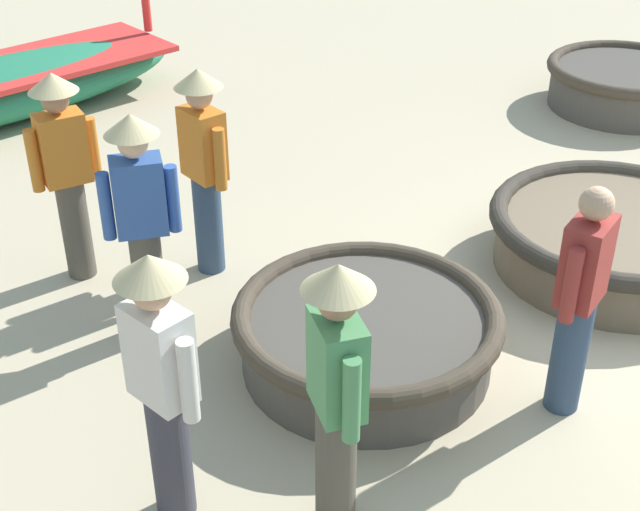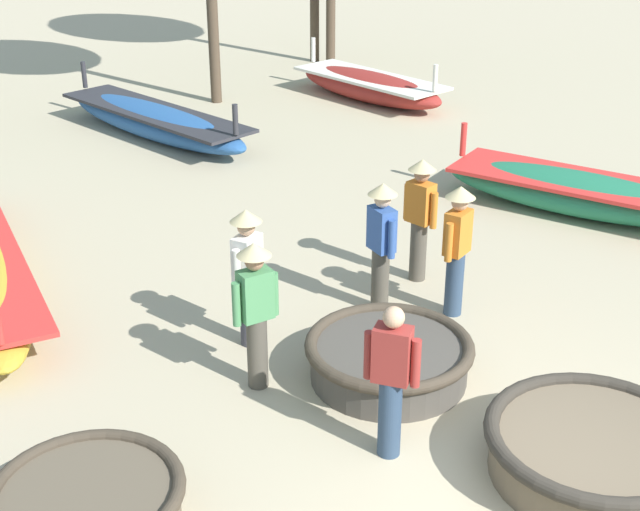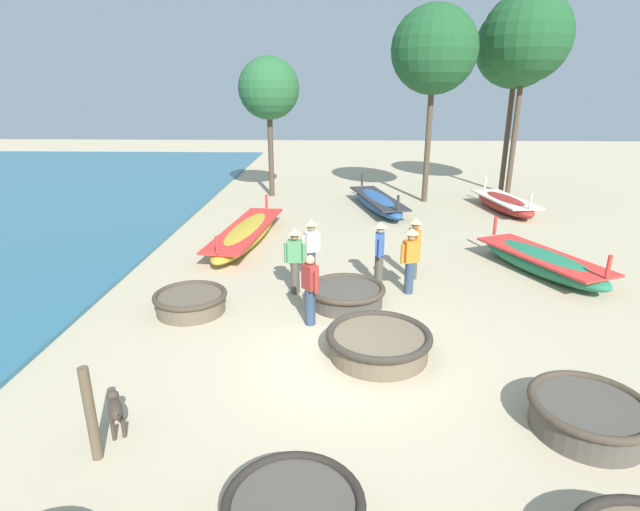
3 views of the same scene
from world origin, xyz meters
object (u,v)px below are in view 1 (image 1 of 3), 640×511
at_px(fisherman_hauling, 580,297).
at_px(coracle_tilted, 367,333).
at_px(coracle_front_left, 624,83).
at_px(fisherman_crouching, 337,385).
at_px(fisherman_standing_left, 65,165).
at_px(fisherman_standing_right, 162,375).
at_px(fisherman_by_coracle, 204,160).
at_px(fisherman_with_hat, 141,213).
at_px(coracle_weathered, 615,237).

bearing_deg(fisherman_hauling, coracle_tilted, 53.07).
distance_m(coracle_front_left, fisherman_crouching, 6.97).
relative_size(fisherman_standing_left, fisherman_hauling, 1.06).
relative_size(coracle_tilted, fisherman_hauling, 1.16).
xyz_separation_m(coracle_front_left, coracle_tilted, (-3.50, 4.40, -0.02)).
bearing_deg(coracle_tilted, fisherman_standing_left, 44.21).
bearing_deg(fisherman_standing_right, fisherman_standing_left, 5.81).
distance_m(coracle_front_left, fisherman_hauling, 5.47).
bearing_deg(coracle_front_left, fisherman_standing_left, 105.58).
bearing_deg(fisherman_by_coracle, fisherman_with_hat, 140.65).
bearing_deg(coracle_weathered, fisherman_by_coracle, 72.31).
distance_m(fisherman_standing_left, fisherman_crouching, 3.23).
height_order(coracle_weathered, fisherman_crouching, fisherman_crouching).
distance_m(coracle_front_left, coracle_weathered, 3.59).
height_order(fisherman_crouching, fisherman_by_coracle, same).
bearing_deg(fisherman_standing_left, fisherman_crouching, -160.25).
bearing_deg(fisherman_hauling, fisherman_standing_left, 47.26).
height_order(coracle_weathered, fisherman_hauling, fisherman_hauling).
height_order(fisherman_standing_right, fisherman_by_coracle, same).
bearing_deg(fisherman_with_hat, fisherman_hauling, -124.75).
height_order(coracle_tilted, fisherman_hauling, fisherman_hauling).
xyz_separation_m(fisherman_crouching, fisherman_standing_right, (0.36, 0.82, 0.00)).
distance_m(coracle_tilted, fisherman_crouching, 1.57).
xyz_separation_m(coracle_front_left, fisherman_by_coracle, (-1.95, 5.15, 0.67)).
bearing_deg(fisherman_crouching, fisherman_with_hat, 17.60).
bearing_deg(coracle_weathered, fisherman_standing_left, 73.33).
height_order(fisherman_standing_left, fisherman_hauling, fisherman_standing_left).
bearing_deg(fisherman_with_hat, fisherman_standing_right, 175.07).
height_order(fisherman_standing_left, fisherman_crouching, same).
height_order(fisherman_with_hat, fisherman_hauling, fisherman_with_hat).
bearing_deg(fisherman_with_hat, fisherman_by_coracle, -39.35).
distance_m(coracle_front_left, fisherman_standing_right, 7.36).
xyz_separation_m(fisherman_with_hat, fisherman_hauling, (-1.64, -2.36, -0.12)).
xyz_separation_m(fisherman_standing_left, fisherman_standing_right, (-2.68, -0.27, 0.00)).
distance_m(fisherman_standing_right, fisherman_by_coracle, 2.55).
bearing_deg(coracle_front_left, coracle_weathered, 144.56).
xyz_separation_m(coracle_tilted, fisherman_by_coracle, (1.55, 0.74, 0.70)).
bearing_deg(coracle_weathered, fisherman_with_hat, 85.61).
relative_size(coracle_tilted, fisherman_standing_right, 1.09).
height_order(coracle_tilted, fisherman_with_hat, fisherman_with_hat).
xyz_separation_m(coracle_weathered, fisherman_hauling, (-1.36, 1.27, 0.56)).
height_order(coracle_front_left, fisherman_standing_left, fisherman_standing_left).
height_order(coracle_front_left, coracle_weathered, coracle_front_left).
xyz_separation_m(coracle_front_left, fisherman_standing_right, (-4.39, 5.87, 0.67)).
relative_size(fisherman_crouching, fisherman_by_coracle, 1.00).
distance_m(coracle_front_left, fisherman_with_hat, 6.34).
xyz_separation_m(fisherman_standing_right, fisherman_hauling, (0.11, -2.51, -0.12)).
relative_size(fisherman_crouching, fisherman_hauling, 1.06).
xyz_separation_m(fisherman_with_hat, fisherman_by_coracle, (0.70, -0.57, 0.00)).
height_order(fisherman_standing_left, fisherman_with_hat, same).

